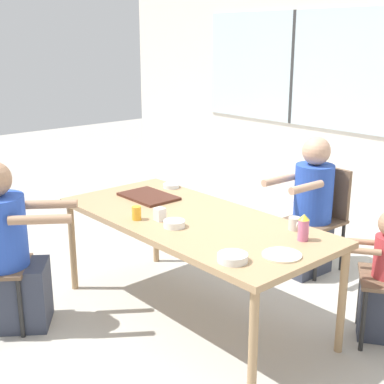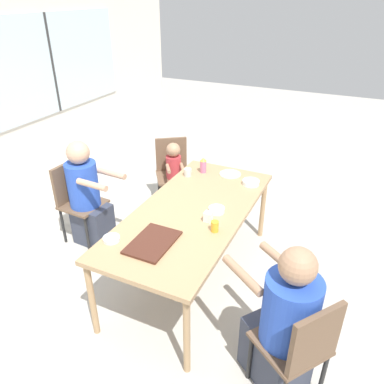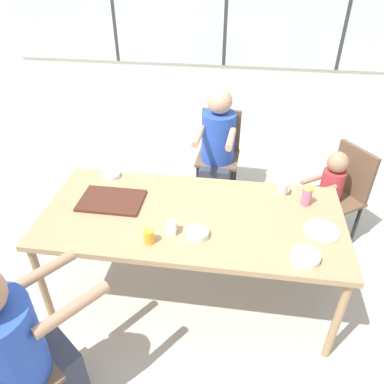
{
  "view_description": "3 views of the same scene",
  "coord_description": "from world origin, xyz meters",
  "px_view_note": "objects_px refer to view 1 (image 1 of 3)",
  "views": [
    {
      "loc": [
        2.55,
        -2.24,
        1.91
      ],
      "look_at": [
        0.0,
        0.0,
        0.92
      ],
      "focal_mm": 50.0,
      "sensor_mm": 36.0,
      "label": 1
    },
    {
      "loc": [
        -2.53,
        -1.19,
        2.43
      ],
      "look_at": [
        0.0,
        0.0,
        0.92
      ],
      "focal_mm": 35.0,
      "sensor_mm": 36.0,
      "label": 2
    },
    {
      "loc": [
        0.28,
        -1.91,
        2.27
      ],
      "look_at": [
        0.0,
        0.0,
        0.92
      ],
      "focal_mm": 35.0,
      "sensor_mm": 36.0,
      "label": 3
    }
  ],
  "objects_px": {
    "person_toddler": "(382,279)",
    "bowl_cereal": "(233,258)",
    "person_man_blue_shirt": "(310,212)",
    "coffee_mug": "(295,224)",
    "chair_for_man_blue_shirt": "(322,209)",
    "juice_glass": "(137,213)",
    "milk_carton_small": "(160,214)",
    "bowl_white_shallow": "(174,224)",
    "person_woman_green_shirt": "(8,256)",
    "bowl_fruit": "(171,186)",
    "sippy_cup": "(303,227)"
  },
  "relations": [
    {
      "from": "chair_for_man_blue_shirt",
      "to": "juice_glass",
      "type": "distance_m",
      "value": 1.74
    },
    {
      "from": "person_man_blue_shirt",
      "to": "person_toddler",
      "type": "xyz_separation_m",
      "value": [
        0.95,
        -0.51,
        -0.1
      ]
    },
    {
      "from": "bowl_white_shallow",
      "to": "juice_glass",
      "type": "bearing_deg",
      "value": -160.98
    },
    {
      "from": "person_woman_green_shirt",
      "to": "bowl_fruit",
      "type": "height_order",
      "value": "person_woman_green_shirt"
    },
    {
      "from": "person_man_blue_shirt",
      "to": "coffee_mug",
      "type": "relative_size",
      "value": 14.04
    },
    {
      "from": "coffee_mug",
      "to": "milk_carton_small",
      "type": "bearing_deg",
      "value": -143.15
    },
    {
      "from": "coffee_mug",
      "to": "juice_glass",
      "type": "height_order",
      "value": "juice_glass"
    },
    {
      "from": "coffee_mug",
      "to": "sippy_cup",
      "type": "xyz_separation_m",
      "value": [
        0.15,
        -0.11,
        0.04
      ]
    },
    {
      "from": "person_man_blue_shirt",
      "to": "bowl_cereal",
      "type": "bearing_deg",
      "value": 115.05
    },
    {
      "from": "person_toddler",
      "to": "bowl_cereal",
      "type": "distance_m",
      "value": 1.13
    },
    {
      "from": "bowl_white_shallow",
      "to": "milk_carton_small",
      "type": "bearing_deg",
      "value": 176.53
    },
    {
      "from": "person_woman_green_shirt",
      "to": "sippy_cup",
      "type": "xyz_separation_m",
      "value": [
        1.47,
        1.22,
        0.31
      ]
    },
    {
      "from": "coffee_mug",
      "to": "bowl_white_shallow",
      "type": "bearing_deg",
      "value": -135.17
    },
    {
      "from": "person_woman_green_shirt",
      "to": "bowl_cereal",
      "type": "xyz_separation_m",
      "value": [
        1.41,
        0.68,
        0.25
      ]
    },
    {
      "from": "person_woman_green_shirt",
      "to": "milk_carton_small",
      "type": "distance_m",
      "value": 1.05
    },
    {
      "from": "person_man_blue_shirt",
      "to": "milk_carton_small",
      "type": "xyz_separation_m",
      "value": [
        -0.16,
        -1.43,
        0.26
      ]
    },
    {
      "from": "bowl_cereal",
      "to": "bowl_fruit",
      "type": "distance_m",
      "value": 1.52
    },
    {
      "from": "juice_glass",
      "to": "bowl_cereal",
      "type": "height_order",
      "value": "juice_glass"
    },
    {
      "from": "person_woman_green_shirt",
      "to": "bowl_white_shallow",
      "type": "bearing_deg",
      "value": 81.16
    },
    {
      "from": "person_woman_green_shirt",
      "to": "bowl_fruit",
      "type": "relative_size",
      "value": 8.89
    },
    {
      "from": "bowl_cereal",
      "to": "milk_carton_small",
      "type": "bearing_deg",
      "value": 171.38
    },
    {
      "from": "sippy_cup",
      "to": "milk_carton_small",
      "type": "height_order",
      "value": "sippy_cup"
    },
    {
      "from": "sippy_cup",
      "to": "bowl_cereal",
      "type": "distance_m",
      "value": 0.55
    },
    {
      "from": "coffee_mug",
      "to": "person_toddler",
      "type": "bearing_deg",
      "value": 42.94
    },
    {
      "from": "person_man_blue_shirt",
      "to": "coffee_mug",
      "type": "distance_m",
      "value": 1.08
    },
    {
      "from": "milk_carton_small",
      "to": "bowl_fruit",
      "type": "distance_m",
      "value": 0.8
    },
    {
      "from": "sippy_cup",
      "to": "juice_glass",
      "type": "xyz_separation_m",
      "value": [
        -0.96,
        -0.52,
        -0.04
      ]
    },
    {
      "from": "person_man_blue_shirt",
      "to": "bowl_white_shallow",
      "type": "distance_m",
      "value": 1.46
    },
    {
      "from": "person_man_blue_shirt",
      "to": "milk_carton_small",
      "type": "height_order",
      "value": "person_man_blue_shirt"
    },
    {
      "from": "juice_glass",
      "to": "bowl_cereal",
      "type": "distance_m",
      "value": 0.91
    },
    {
      "from": "juice_glass",
      "to": "person_toddler",
      "type": "bearing_deg",
      "value": 39.58
    },
    {
      "from": "milk_carton_small",
      "to": "bowl_fruit",
      "type": "relative_size",
      "value": 0.66
    },
    {
      "from": "coffee_mug",
      "to": "juice_glass",
      "type": "relative_size",
      "value": 0.9
    },
    {
      "from": "milk_carton_small",
      "to": "sippy_cup",
      "type": "bearing_deg",
      "value": 26.3
    },
    {
      "from": "chair_for_man_blue_shirt",
      "to": "person_woman_green_shirt",
      "type": "xyz_separation_m",
      "value": [
        -0.8,
        -2.39,
        -0.0
      ]
    },
    {
      "from": "milk_carton_small",
      "to": "juice_glass",
      "type": "bearing_deg",
      "value": -137.22
    },
    {
      "from": "sippy_cup",
      "to": "bowl_white_shallow",
      "type": "relative_size",
      "value": 1.19
    },
    {
      "from": "juice_glass",
      "to": "person_man_blue_shirt",
      "type": "bearing_deg",
      "value": 79.71
    },
    {
      "from": "person_toddler",
      "to": "bowl_white_shallow",
      "type": "bearing_deg",
      "value": 98.83
    },
    {
      "from": "chair_for_man_blue_shirt",
      "to": "bowl_white_shallow",
      "type": "height_order",
      "value": "chair_for_man_blue_shirt"
    },
    {
      "from": "person_man_blue_shirt",
      "to": "milk_carton_small",
      "type": "distance_m",
      "value": 1.46
    },
    {
      "from": "person_man_blue_shirt",
      "to": "sippy_cup",
      "type": "distance_m",
      "value": 1.26
    },
    {
      "from": "person_toddler",
      "to": "bowl_cereal",
      "type": "relative_size",
      "value": 5.3
    },
    {
      "from": "chair_for_man_blue_shirt",
      "to": "coffee_mug",
      "type": "relative_size",
      "value": 10.59
    },
    {
      "from": "chair_for_man_blue_shirt",
      "to": "sippy_cup",
      "type": "xyz_separation_m",
      "value": [
        0.68,
        -1.17,
        0.31
      ]
    },
    {
      "from": "person_man_blue_shirt",
      "to": "juice_glass",
      "type": "xyz_separation_m",
      "value": [
        -0.28,
        -1.53,
        0.26
      ]
    },
    {
      "from": "coffee_mug",
      "to": "person_man_blue_shirt",
      "type": "bearing_deg",
      "value": 120.86
    },
    {
      "from": "person_man_blue_shirt",
      "to": "bowl_white_shallow",
      "type": "height_order",
      "value": "person_man_blue_shirt"
    },
    {
      "from": "person_man_blue_shirt",
      "to": "bowl_cereal",
      "type": "height_order",
      "value": "person_man_blue_shirt"
    },
    {
      "from": "person_man_blue_shirt",
      "to": "coffee_mug",
      "type": "bearing_deg",
      "value": 123.83
    }
  ]
}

